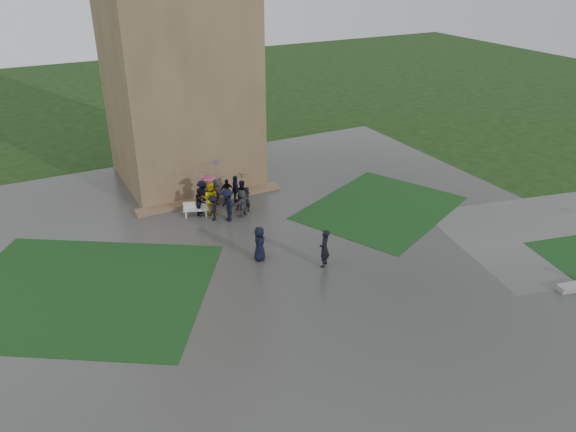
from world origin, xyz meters
name	(u,v)px	position (x,y,z in m)	size (l,w,h in m)	color
ground	(293,287)	(0.00, 0.00, 0.00)	(120.00, 120.00, 0.00)	black
plaza	(273,266)	(0.00, 2.00, 0.01)	(34.00, 34.00, 0.02)	#363634
lawn_inset_left	(83,291)	(-8.50, 4.00, 0.03)	(11.00, 9.00, 0.01)	#123515
lawn_inset_right	(381,208)	(8.50, 5.00, 0.03)	(9.00, 7.00, 0.01)	#123515
tower	(176,36)	(0.00, 15.00, 9.00)	(8.00, 8.00, 18.00)	brown
tower_plinth	(210,199)	(0.00, 10.60, 0.13)	(9.00, 0.80, 0.22)	brown
bench	(196,209)	(-1.45, 8.97, 0.44)	(1.49, 0.94, 0.83)	silver
visitor_cluster	(223,192)	(0.18, 8.91, 1.19)	(3.21, 3.84, 2.69)	black
pedestrian_mid	(260,244)	(-0.29, 2.88, 0.90)	(0.86, 0.59, 1.76)	black
pedestrian_near	(324,248)	(2.19, 0.91, 0.97)	(0.69, 0.46, 1.90)	black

